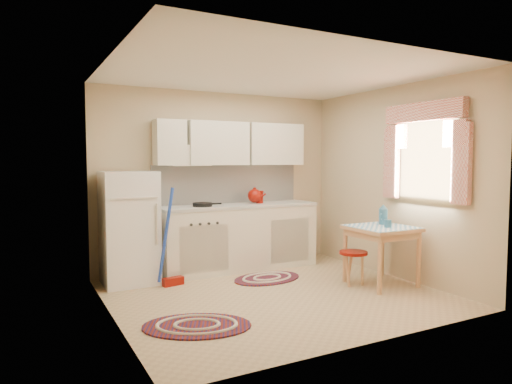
# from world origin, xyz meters

# --- Properties ---
(room_shell) EXTENTS (3.64, 3.60, 2.52)m
(room_shell) POSITION_xyz_m (0.16, 0.24, 1.60)
(room_shell) COLOR tan
(room_shell) RESTS_ON ground
(fridge) EXTENTS (0.65, 0.60, 1.40)m
(fridge) POSITION_xyz_m (-1.37, 1.25, 0.70)
(fridge) COLOR white
(fridge) RESTS_ON ground
(broom) EXTENTS (0.30, 0.17, 1.20)m
(broom) POSITION_xyz_m (-0.92, 0.90, 0.60)
(broom) COLOR #1C3FB4
(broom) RESTS_ON ground
(base_cabinets) EXTENTS (2.25, 0.60, 0.88)m
(base_cabinets) POSITION_xyz_m (0.16, 1.30, 0.44)
(base_cabinets) COLOR silver
(base_cabinets) RESTS_ON ground
(countertop) EXTENTS (2.27, 0.62, 0.04)m
(countertop) POSITION_xyz_m (0.16, 1.30, 0.90)
(countertop) COLOR #BAB8B1
(countertop) RESTS_ON base_cabinets
(frying_pan) EXTENTS (0.28, 0.28, 0.05)m
(frying_pan) POSITION_xyz_m (-0.40, 1.25, 0.94)
(frying_pan) COLOR black
(frying_pan) RESTS_ON countertop
(red_kettle) EXTENTS (0.28, 0.27, 0.22)m
(red_kettle) POSITION_xyz_m (0.42, 1.30, 1.03)
(red_kettle) COLOR maroon
(red_kettle) RESTS_ON countertop
(red_canister) EXTENTS (0.14, 0.14, 0.16)m
(red_canister) POSITION_xyz_m (0.50, 1.30, 1.00)
(red_canister) COLOR maroon
(red_canister) RESTS_ON countertop
(table) EXTENTS (0.72, 0.72, 0.72)m
(table) POSITION_xyz_m (1.36, -0.27, 0.36)
(table) COLOR tan
(table) RESTS_ON ground
(stool) EXTENTS (0.43, 0.43, 0.42)m
(stool) POSITION_xyz_m (1.04, -0.12, 0.21)
(stool) COLOR maroon
(stool) RESTS_ON ground
(coffee_pot) EXTENTS (0.17, 0.16, 0.27)m
(coffee_pot) POSITION_xyz_m (1.49, -0.15, 0.85)
(coffee_pot) COLOR #2E698D
(coffee_pot) RESTS_ON table
(mug) EXTENTS (0.11, 0.11, 0.10)m
(mug) POSITION_xyz_m (1.36, -0.37, 0.77)
(mug) COLOR #2E698D
(mug) RESTS_ON table
(rug_center) EXTENTS (1.00, 0.72, 0.02)m
(rug_center) POSITION_xyz_m (0.25, 0.63, 0.01)
(rug_center) COLOR maroon
(rug_center) RESTS_ON ground
(rug_left) EXTENTS (1.20, 1.04, 0.02)m
(rug_left) POSITION_xyz_m (-1.16, -0.55, 0.01)
(rug_left) COLOR maroon
(rug_left) RESTS_ON ground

